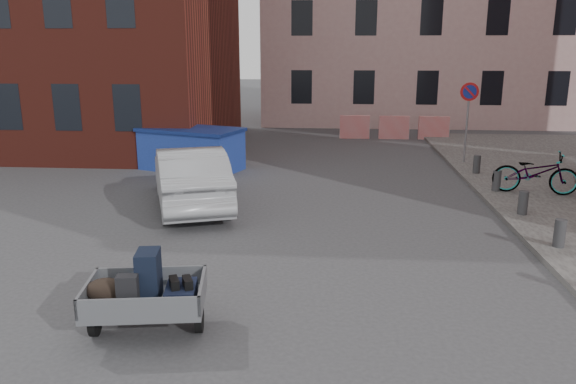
# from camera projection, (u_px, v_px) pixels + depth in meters

# --- Properties ---
(ground) EXTENTS (120.00, 120.00, 0.00)m
(ground) POSITION_uv_depth(u_px,v_px,m) (245.00, 266.00, 10.29)
(ground) COLOR #38383A
(ground) RESTS_ON ground
(no_parking_sign) EXTENTS (0.60, 0.09, 2.65)m
(no_parking_sign) POSITION_uv_depth(u_px,v_px,m) (468.00, 106.00, 18.47)
(no_parking_sign) COLOR gray
(no_parking_sign) RESTS_ON sidewalk
(bollards) EXTENTS (0.22, 9.02, 0.55)m
(bollards) POSITION_uv_depth(u_px,v_px,m) (523.00, 203.00, 13.00)
(bollards) COLOR #3A3A3D
(bollards) RESTS_ON sidewalk
(barriers) EXTENTS (4.70, 0.18, 1.00)m
(barriers) POSITION_uv_depth(u_px,v_px,m) (394.00, 127.00, 24.31)
(barriers) COLOR red
(barriers) RESTS_ON ground
(trailer) EXTENTS (1.75, 1.91, 1.20)m
(trailer) POSITION_uv_depth(u_px,v_px,m) (145.00, 293.00, 7.74)
(trailer) COLOR black
(trailer) RESTS_ON ground
(dumpster) EXTENTS (3.63, 2.68, 1.36)m
(dumpster) POSITION_uv_depth(u_px,v_px,m) (191.00, 149.00, 18.22)
(dumpster) COLOR #1F3895
(dumpster) RESTS_ON ground
(silver_car) EXTENTS (3.05, 4.86, 1.51)m
(silver_car) POSITION_uv_depth(u_px,v_px,m) (190.00, 177.00, 14.00)
(silver_car) COLOR #9D9FA4
(silver_car) RESTS_ON ground
(bicycle) EXTENTS (2.24, 1.14, 1.12)m
(bicycle) POSITION_uv_depth(u_px,v_px,m) (535.00, 173.00, 14.79)
(bicycle) COLOR black
(bicycle) RESTS_ON sidewalk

